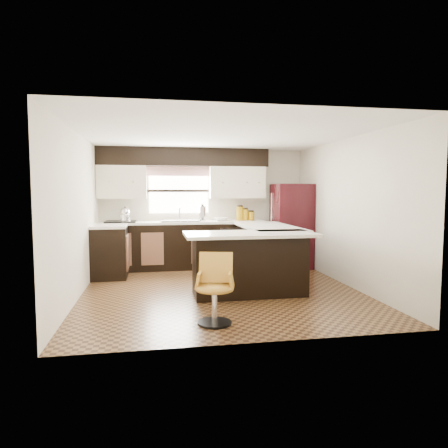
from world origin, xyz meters
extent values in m
plane|color=#49301A|center=(0.00, 0.00, 0.00)|extent=(4.40, 4.40, 0.00)
plane|color=silver|center=(0.00, 0.00, 2.40)|extent=(4.40, 4.40, 0.00)
plane|color=beige|center=(0.00, 2.20, 1.20)|extent=(4.40, 0.00, 4.40)
plane|color=beige|center=(0.00, -2.20, 1.20)|extent=(4.40, 0.00, 4.40)
plane|color=beige|center=(-2.10, 0.00, 1.20)|extent=(0.00, 4.40, 4.40)
plane|color=beige|center=(2.10, 0.00, 1.20)|extent=(0.00, 4.40, 4.40)
cube|color=black|center=(-0.45, 1.90, 0.45)|extent=(3.30, 0.60, 0.90)
cube|color=black|center=(-1.80, 1.25, 0.45)|extent=(0.60, 0.70, 0.90)
cube|color=silver|center=(-0.45, 1.90, 0.92)|extent=(3.30, 0.60, 0.04)
cube|color=silver|center=(-1.80, 1.25, 0.92)|extent=(0.60, 0.70, 0.04)
cube|color=black|center=(-0.40, 2.03, 2.22)|extent=(3.40, 0.35, 0.36)
cube|color=beige|center=(-1.62, 2.03, 1.72)|extent=(0.94, 0.35, 0.64)
cube|color=beige|center=(0.68, 2.03, 1.72)|extent=(1.14, 0.35, 0.64)
cube|color=white|center=(-0.50, 2.18, 1.55)|extent=(1.20, 0.02, 0.90)
cube|color=#D19B93|center=(-0.50, 2.14, 1.94)|extent=(1.30, 0.06, 0.18)
cube|color=#B2B2B7|center=(-0.50, 1.88, 0.96)|extent=(0.75, 0.45, 0.03)
cube|color=black|center=(0.55, 1.61, 0.43)|extent=(0.58, 0.03, 0.78)
cube|color=black|center=(-1.65, 1.88, 0.96)|extent=(0.58, 0.50, 0.02)
cube|color=black|center=(0.90, 0.62, 0.45)|extent=(0.60, 1.95, 0.90)
cube|color=black|center=(0.38, -0.35, 0.45)|extent=(1.65, 0.60, 0.90)
cube|color=silver|center=(0.95, 0.62, 0.92)|extent=(0.84, 1.95, 0.04)
cube|color=silver|center=(0.35, -0.44, 0.92)|extent=(1.89, 0.84, 0.04)
cube|color=black|center=(1.72, 1.61, 0.84)|extent=(0.72, 0.69, 1.69)
cylinder|color=silver|center=(-0.05, 1.90, 1.10)|extent=(0.13, 0.13, 0.30)
imported|color=white|center=(0.32, 1.90, 0.98)|extent=(0.28, 0.28, 0.07)
cylinder|color=#99700B|center=(0.72, 1.92, 1.09)|extent=(0.14, 0.14, 0.28)
cylinder|color=#99700B|center=(0.84, 1.92, 1.06)|extent=(0.12, 0.12, 0.23)
cylinder|color=#99700B|center=(0.96, 1.92, 1.03)|extent=(0.13, 0.13, 0.17)
camera|label=1|loc=(-1.02, -6.05, 1.55)|focal=32.00mm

